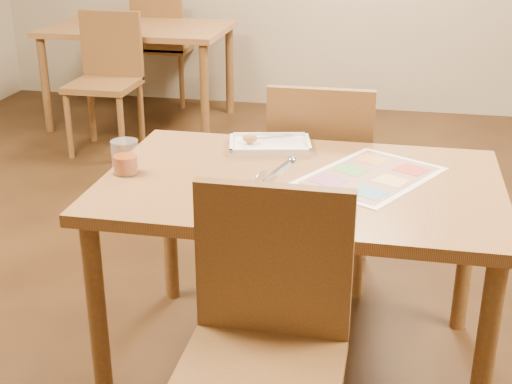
% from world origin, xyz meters
% --- Properties ---
extents(dining_table, '(1.30, 0.85, 0.72)m').
position_xyz_m(dining_table, '(0.00, 0.00, 0.63)').
color(dining_table, '#96613C').
rests_on(dining_table, ground).
extents(chair_near, '(0.42, 0.42, 0.47)m').
position_xyz_m(chair_near, '(0.00, -0.60, 0.57)').
color(chair_near, brown).
rests_on(chair_near, ground).
extents(chair_far, '(0.42, 0.42, 0.47)m').
position_xyz_m(chair_far, '(-0.00, 0.60, 0.57)').
color(chair_far, brown).
rests_on(chair_far, ground).
extents(bg_table, '(1.30, 0.85, 0.72)m').
position_xyz_m(bg_table, '(-1.60, 2.80, 0.63)').
color(bg_table, '#96613C').
rests_on(bg_table, ground).
extents(bg_chair_near, '(0.42, 0.42, 0.47)m').
position_xyz_m(bg_chair_near, '(-1.60, 2.20, 0.57)').
color(bg_chair_near, brown).
rests_on(bg_chair_near, ground).
extents(bg_chair_far, '(0.42, 0.42, 0.47)m').
position_xyz_m(bg_chair_far, '(-1.60, 3.30, 0.57)').
color(bg_chair_far, brown).
rests_on(bg_chair_far, ground).
extents(plate, '(0.33, 0.33, 0.01)m').
position_xyz_m(plate, '(-0.10, -0.25, 0.73)').
color(plate, white).
rests_on(plate, dining_table).
extents(pizza, '(0.20, 0.20, 0.03)m').
position_xyz_m(pizza, '(-0.10, -0.24, 0.75)').
color(pizza, '#DE9A4C').
rests_on(pizza, plate).
extents(pizza_cutter, '(0.10, 0.14, 0.09)m').
position_xyz_m(pizza_cutter, '(-0.06, -0.20, 0.80)').
color(pizza_cutter, silver).
rests_on(pizza_cutter, pizza).
extents(appetizer_tray, '(0.33, 0.26, 0.06)m').
position_xyz_m(appetizer_tray, '(-0.16, 0.29, 0.73)').
color(appetizer_tray, white).
rests_on(appetizer_tray, dining_table).
extents(glass_tumbler, '(0.09, 0.09, 0.11)m').
position_xyz_m(glass_tumbler, '(-0.58, -0.06, 0.77)').
color(glass_tumbler, '#90370B').
rests_on(glass_tumbler, dining_table).
extents(menu, '(0.52, 0.57, 0.00)m').
position_xyz_m(menu, '(0.22, 0.07, 0.72)').
color(menu, white).
rests_on(menu, dining_table).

